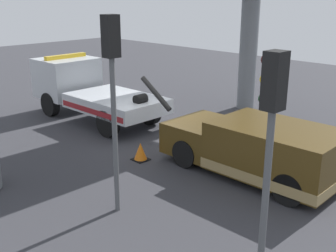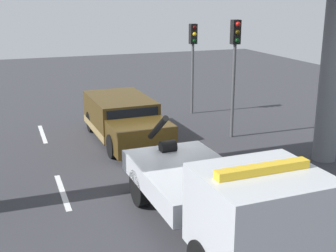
{
  "view_description": "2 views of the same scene",
  "coord_description": "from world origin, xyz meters",
  "px_view_note": "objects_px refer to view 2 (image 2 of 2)",
  "views": [
    {
      "loc": [
        -10.29,
        9.54,
        5.01
      ],
      "look_at": [
        -1.05,
        0.47,
        0.87
      ],
      "focal_mm": 44.94,
      "sensor_mm": 36.0,
      "label": 1
    },
    {
      "loc": [
        12.27,
        -4.26,
        5.45
      ],
      "look_at": [
        -0.45,
        0.44,
        1.51
      ],
      "focal_mm": 48.35,
      "sensor_mm": 36.0,
      "label": 2
    }
  ],
  "objects_px": {
    "traffic_light_near": "(193,49)",
    "traffic_light_far": "(235,53)",
    "tow_truck_white": "(224,197)",
    "traffic_cone_orange": "(195,154)",
    "towed_van_green": "(124,120)"
  },
  "relations": [
    {
      "from": "tow_truck_white",
      "to": "traffic_light_near",
      "type": "xyz_separation_m",
      "value": [
        -11.2,
        4.06,
        1.86
      ]
    },
    {
      "from": "tow_truck_white",
      "to": "traffic_light_far",
      "type": "height_order",
      "value": "traffic_light_far"
    },
    {
      "from": "tow_truck_white",
      "to": "traffic_cone_orange",
      "type": "distance_m",
      "value": 5.53
    },
    {
      "from": "towed_van_green",
      "to": "traffic_light_near",
      "type": "xyz_separation_m",
      "value": [
        -2.8,
        4.08,
        2.28
      ]
    },
    {
      "from": "traffic_cone_orange",
      "to": "traffic_light_far",
      "type": "bearing_deg",
      "value": 128.84
    },
    {
      "from": "tow_truck_white",
      "to": "traffic_cone_orange",
      "type": "bearing_deg",
      "value": 163.03
    },
    {
      "from": "traffic_cone_orange",
      "to": "tow_truck_white",
      "type": "bearing_deg",
      "value": -16.97
    },
    {
      "from": "traffic_light_far",
      "to": "traffic_light_near",
      "type": "bearing_deg",
      "value": 180.0
    },
    {
      "from": "traffic_light_near",
      "to": "traffic_cone_orange",
      "type": "bearing_deg",
      "value": -22.4
    },
    {
      "from": "traffic_light_near",
      "to": "traffic_light_far",
      "type": "xyz_separation_m",
      "value": [
        4.0,
        0.0,
        0.26
      ]
    },
    {
      "from": "traffic_light_near",
      "to": "traffic_light_far",
      "type": "bearing_deg",
      "value": 0.0
    },
    {
      "from": "traffic_light_near",
      "to": "traffic_cone_orange",
      "type": "relative_size",
      "value": 7.48
    },
    {
      "from": "tow_truck_white",
      "to": "traffic_light_near",
      "type": "distance_m",
      "value": 12.06
    },
    {
      "from": "tow_truck_white",
      "to": "traffic_light_near",
      "type": "relative_size",
      "value": 1.74
    },
    {
      "from": "tow_truck_white",
      "to": "traffic_cone_orange",
      "type": "xyz_separation_m",
      "value": [
        -5.22,
        1.59,
        -0.94
      ]
    }
  ]
}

